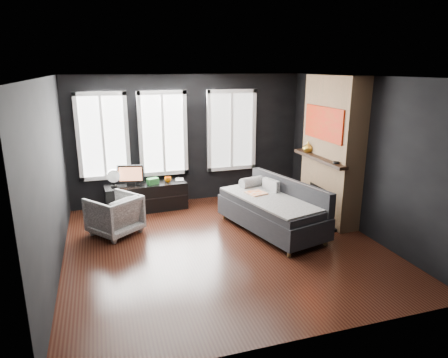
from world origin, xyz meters
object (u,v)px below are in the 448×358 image
object	(u,v)px
mug	(168,179)
armchair	(114,213)
mantel_vase	(308,147)
book	(175,175)
media_console	(146,197)
monitor	(131,174)
sofa	(271,207)

from	to	relation	value
mug	armchair	bearing A→B (deg)	-136.81
armchair	mantel_vase	xyz separation A→B (m)	(3.72, 0.01, 0.94)
mug	book	bearing A→B (deg)	28.18
media_console	monitor	world-z (taller)	monitor
media_console	mug	xyz separation A→B (m)	(0.45, 0.00, 0.35)
mug	mantel_vase	size ratio (longest dim) A/B	0.66
media_console	mantel_vase	xyz separation A→B (m)	(3.05, -1.05, 1.05)
armchair	media_console	bearing A→B (deg)	-159.35
sofa	media_console	world-z (taller)	sofa
book	mantel_vase	size ratio (longest dim) A/B	1.08
media_console	mug	size ratio (longest dim) A/B	11.72
sofa	monitor	distance (m)	2.90
mantel_vase	monitor	bearing A→B (deg)	162.34
monitor	mug	bearing A→B (deg)	12.18
media_console	mantel_vase	size ratio (longest dim) A/B	7.76
book	mantel_vase	xyz separation A→B (m)	(2.42, -1.14, 0.66)
media_console	book	bearing A→B (deg)	4.95
armchair	media_console	size ratio (longest dim) A/B	0.48
media_console	mantel_vase	distance (m)	3.39
sofa	book	size ratio (longest dim) A/B	9.39
book	mug	bearing A→B (deg)	-151.82
sofa	mantel_vase	xyz separation A→B (m)	(1.06, 0.71, 0.88)
mantel_vase	mug	bearing A→B (deg)	157.96
sofa	armchair	distance (m)	2.76
sofa	mantel_vase	world-z (taller)	mantel_vase
monitor	mug	distance (m)	0.75
monitor	media_console	bearing A→B (deg)	10.82
armchair	book	distance (m)	1.76
armchair	book	size ratio (longest dim) A/B	3.46
sofa	monitor	xyz separation A→B (m)	(-2.27, 1.77, 0.34)
sofa	armchair	xyz separation A→B (m)	(-2.66, 0.70, -0.07)
sofa	armchair	bearing A→B (deg)	150.68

